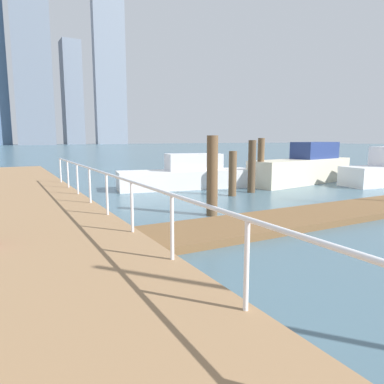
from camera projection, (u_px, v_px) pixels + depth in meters
ground_plane at (125, 185)px, 17.70m from camera, size 300.00×300.00×0.00m
floating_dock at (325, 214)px, 10.43m from camera, size 12.87×2.00×0.18m
boardwalk_railing at (203, 219)px, 4.65m from camera, size 0.06×24.94×1.08m
dock_piling_0 at (252, 167)px, 15.09m from camera, size 0.33×0.33×2.26m
dock_piling_1 at (233, 174)px, 14.21m from camera, size 0.32×0.32×1.82m
dock_piling_2 at (212, 176)px, 10.48m from camera, size 0.33×0.33×2.41m
dock_piling_3 at (261, 164)px, 16.25m from camera, size 0.31×0.31×2.35m
moored_boat_0 at (304, 167)px, 18.36m from camera, size 6.92×2.65×2.14m
moored_boat_4 at (188, 175)px, 16.47m from camera, size 6.54×2.73×1.62m
skyline_tower_2 at (32, 56)px, 127.12m from camera, size 13.42×7.17×63.86m
skyline_tower_3 at (72, 94)px, 147.91m from camera, size 7.74×8.88×42.53m
skyline_tower_4 at (109, 61)px, 152.41m from camera, size 13.77×8.03×71.93m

